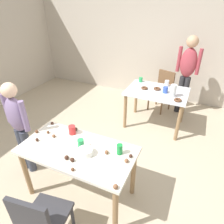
{
  "coord_description": "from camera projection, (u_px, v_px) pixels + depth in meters",
  "views": [
    {
      "loc": [
        1.02,
        -1.59,
        2.25
      ],
      "look_at": [
        0.06,
        0.52,
        0.9
      ],
      "focal_mm": 31.69,
      "sensor_mm": 36.0,
      "label": 1
    }
  ],
  "objects": [
    {
      "name": "cake_ball_5",
      "position": [
        52.0,
        123.0,
        2.68
      ],
      "size": [
        0.04,
        0.04,
        0.04
      ],
      "primitive_type": "sphere",
      "color": "#3D2319",
      "rests_on": "dining_table_near"
    },
    {
      "name": "fork_near",
      "position": [
        65.0,
        145.0,
        2.31
      ],
      "size": [
        0.17,
        0.02,
        0.01
      ],
      "primitive_type": "cube",
      "color": "silver",
      "rests_on": "dining_table_near"
    },
    {
      "name": "cake_ball_9",
      "position": [
        37.0,
        140.0,
        2.37
      ],
      "size": [
        0.04,
        0.04,
        0.04
      ],
      "primitive_type": "sphere",
      "color": "#3D2319",
      "rests_on": "dining_table_near"
    },
    {
      "name": "cup_near_1",
      "position": [
        81.0,
        144.0,
        2.25
      ],
      "size": [
        0.07,
        0.07,
        0.11
      ],
      "primitive_type": "cylinder",
      "color": "green",
      "rests_on": "dining_table_near"
    },
    {
      "name": "pitcher_far",
      "position": [
        173.0,
        91.0,
        3.38
      ],
      "size": [
        0.1,
        0.1,
        0.22
      ],
      "primitive_type": "cylinder",
      "color": "white",
      "rests_on": "dining_table_far"
    },
    {
      "name": "cake_ball_7",
      "position": [
        115.0,
        187.0,
        1.78
      ],
      "size": [
        0.05,
        0.05,
        0.05
      ],
      "primitive_type": "sphere",
      "color": "brown",
      "rests_on": "dining_table_near"
    },
    {
      "name": "cup_far_2",
      "position": [
        141.0,
        80.0,
        4.0
      ],
      "size": [
        0.07,
        0.07,
        0.09
      ],
      "primitive_type": "cylinder",
      "color": "green",
      "rests_on": "dining_table_far"
    },
    {
      "name": "cake_ball_8",
      "position": [
        48.0,
        132.0,
        2.5
      ],
      "size": [
        0.04,
        0.04,
        0.04
      ],
      "primitive_type": "sphere",
      "color": "brown",
      "rests_on": "dining_table_near"
    },
    {
      "name": "donut_far_0",
      "position": [
        178.0,
        100.0,
        3.28
      ],
      "size": [
        0.13,
        0.13,
        0.04
      ],
      "primitive_type": "torus",
      "color": "brown",
      "rests_on": "dining_table_far"
    },
    {
      "name": "cake_ball_11",
      "position": [
        76.0,
        129.0,
        2.55
      ],
      "size": [
        0.05,
        0.05,
        0.05
      ],
      "primitive_type": "sphere",
      "color": "#3D2319",
      "rests_on": "dining_table_near"
    },
    {
      "name": "cake_ball_10",
      "position": [
        37.0,
        132.0,
        2.51
      ],
      "size": [
        0.04,
        0.04,
        0.04
      ],
      "primitive_type": "sphere",
      "color": "brown",
      "rests_on": "dining_table_near"
    },
    {
      "name": "cup_far_0",
      "position": [
        165.0,
        90.0,
        3.54
      ],
      "size": [
        0.09,
        0.09,
        0.11
      ],
      "primitive_type": "cylinder",
      "color": "#3351B2",
      "rests_on": "dining_table_far"
    },
    {
      "name": "cake_ball_4",
      "position": [
        131.0,
        156.0,
        2.13
      ],
      "size": [
        0.04,
        0.04,
        0.04
      ],
      "primitive_type": "sphere",
      "color": "#3D2319",
      "rests_on": "dining_table_near"
    },
    {
      "name": "cake_ball_1",
      "position": [
        54.0,
        136.0,
        2.43
      ],
      "size": [
        0.04,
        0.04,
        0.04
      ],
      "primitive_type": "sphere",
      "color": "brown",
      "rests_on": "dining_table_near"
    },
    {
      "name": "dining_table_near",
      "position": [
        78.0,
        156.0,
        2.3
      ],
      "size": [
        1.33,
        0.68,
        0.75
      ],
      "color": "silver",
      "rests_on": "ground_plane"
    },
    {
      "name": "wall_back",
      "position": [
        157.0,
        44.0,
        4.6
      ],
      "size": [
        6.4,
        0.1,
        2.6
      ],
      "primitive_type": "cube",
      "color": "#BCB2A3",
      "rests_on": "ground_plane"
    },
    {
      "name": "donut_far_1",
      "position": [
        144.0,
        88.0,
        3.7
      ],
      "size": [
        0.12,
        0.12,
        0.04
      ],
      "primitive_type": "torus",
      "color": "brown",
      "rests_on": "dining_table_far"
    },
    {
      "name": "cup_near_0",
      "position": [
        72.0,
        130.0,
        2.48
      ],
      "size": [
        0.09,
        0.09,
        0.11
      ],
      "primitive_type": "cylinder",
      "color": "red",
      "rests_on": "dining_table_near"
    },
    {
      "name": "chair_near_table",
      "position": [
        41.0,
        219.0,
        1.8
      ],
      "size": [
        0.45,
        0.45,
        0.87
      ],
      "color": "#2D2D33",
      "rests_on": "ground_plane"
    },
    {
      "name": "cake_ball_6",
      "position": [
        126.0,
        161.0,
        2.06
      ],
      "size": [
        0.05,
        0.05,
        0.05
      ],
      "primitive_type": "sphere",
      "color": "brown",
      "rests_on": "dining_table_near"
    },
    {
      "name": "person_adult_far",
      "position": [
        187.0,
        69.0,
        3.97
      ],
      "size": [
        0.46,
        0.24,
        1.64
      ],
      "color": "#28282D",
      "rests_on": "ground_plane"
    },
    {
      "name": "cake_ball_3",
      "position": [
        107.0,
        152.0,
        2.17
      ],
      "size": [
        0.05,
        0.05,
        0.05
      ],
      "primitive_type": "sphere",
      "color": "brown",
      "rests_on": "dining_table_near"
    },
    {
      "name": "cake_ball_12",
      "position": [
        67.0,
        157.0,
        2.1
      ],
      "size": [
        0.05,
        0.05,
        0.05
      ],
      "primitive_type": "sphere",
      "color": "#3D2319",
      "rests_on": "dining_table_near"
    },
    {
      "name": "cake_ball_2",
      "position": [
        73.0,
        169.0,
        1.96
      ],
      "size": [
        0.04,
        0.04,
        0.04
      ],
      "primitive_type": "sphere",
      "color": "brown",
      "rests_on": "dining_table_near"
    },
    {
      "name": "soda_can",
      "position": [
        120.0,
        149.0,
        2.16
      ],
      "size": [
        0.07,
        0.07,
        0.12
      ],
      "primitive_type": "cylinder",
      "color": "#198438",
      "rests_on": "dining_table_near"
    },
    {
      "name": "donut_far_2",
      "position": [
        157.0,
        89.0,
        3.68
      ],
      "size": [
        0.13,
        0.13,
        0.04
      ],
      "primitive_type": "torus",
      "color": "brown",
      "rests_on": "dining_table_far"
    },
    {
      "name": "cake_ball_0",
      "position": [
        72.0,
        160.0,
        2.07
      ],
      "size": [
        0.05,
        0.05,
        0.05
      ],
      "primitive_type": "sphere",
      "color": "#3D2319",
      "rests_on": "dining_table_near"
    },
    {
      "name": "cup_far_1",
      "position": [
        167.0,
        83.0,
        3.8
      ],
      "size": [
        0.08,
        0.08,
        0.12
      ],
      "primitive_type": "cylinder",
      "color": "white",
      "rests_on": "dining_table_far"
    },
    {
      "name": "mixing_bowl",
      "position": [
        86.0,
        152.0,
        2.16
      ],
      "size": [
        0.17,
        0.17,
        0.07
      ],
      "primitive_type": "cylinder",
      "color": "white",
      "rests_on": "dining_table_near"
    },
    {
      "name": "chair_far_table",
      "position": [
        163.0,
        88.0,
        4.37
      ],
      "size": [
        0.51,
        0.51,
        0.87
      ],
      "color": "brown",
      "rests_on": "ground_plane"
    },
    {
      "name": "ground_plane",
      "position": [
        93.0,
        184.0,
        2.75
      ],
      "size": [
        6.4,
        6.4,
        0.0
      ],
      "primitive_type": "plane",
      "color": "tan"
    },
    {
      "name": "person_girl_near",
      "position": [
        18.0,
        123.0,
        2.6
      ],
      "size": [
        0.46,
        0.25,
        1.38
      ],
      "color": "#383D4C",
      "rests_on": "ground_plane"
    },
    {
      "name": "dining_table_far",
      "position": [
        157.0,
        96.0,
        3.71
      ],
      "size": [
        1.1,
        0.77,
        0.75
      ],
      "color": "silver",
      "rests_on": "ground_plane"
    }
  ]
}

